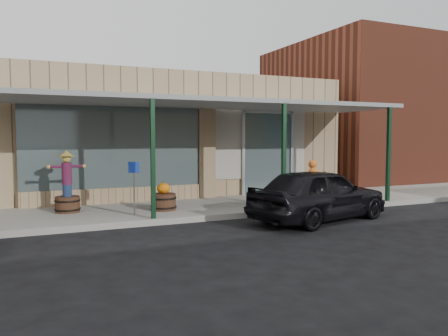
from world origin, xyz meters
name	(u,v)px	position (x,y,z in m)	size (l,w,h in m)	color
ground	(263,236)	(0.00, 0.00, 0.00)	(120.00, 120.00, 0.00)	black
sidewalk	(202,208)	(0.00, 3.60, 0.07)	(40.00, 3.20, 0.15)	gray
storefront	(159,137)	(0.00, 8.16, 2.09)	(12.00, 6.25, 4.20)	#9E8661
awning	(202,104)	(0.00, 3.56, 3.01)	(12.00, 3.00, 3.04)	gray
block_buildings_near	(199,97)	(2.01, 9.20, 3.77)	(61.00, 8.00, 8.00)	brown
barrel_scarecrow	(67,191)	(-3.62, 3.89, 0.69)	(0.97, 0.72, 1.60)	#452E1B
barrel_pumpkin	(164,200)	(-1.24, 3.24, 0.43)	(0.77, 0.77, 0.78)	#452E1B
handicap_sign	(134,181)	(-2.10, 2.89, 1.00)	(0.26, 0.12, 1.32)	gray
parked_sedan	(319,194)	(2.11, 0.96, 0.67)	(4.19, 2.49, 1.50)	black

